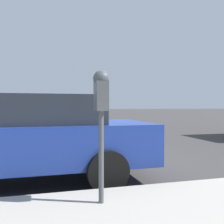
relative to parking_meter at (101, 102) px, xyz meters
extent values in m
plane|color=#3D3A3A|center=(2.71, -0.01, -1.35)|extent=(220.00, 220.00, 0.00)
cylinder|color=#4C5156|center=(0.00, 0.00, -0.64)|extent=(0.06, 0.06, 1.07)
cube|color=#4C5156|center=(0.00, 0.00, 0.06)|extent=(0.20, 0.14, 0.34)
sphere|color=#4C5156|center=(0.00, 0.00, 0.27)|extent=(0.19, 0.19, 0.19)
cube|color=#B21919|center=(0.11, 0.00, 0.02)|extent=(0.01, 0.11, 0.12)
cube|color=black|center=(0.11, 0.00, 0.14)|extent=(0.01, 0.10, 0.08)
cube|color=navy|center=(1.72, 1.24, -0.69)|extent=(1.82, 4.95, 0.68)
cube|color=#232833|center=(1.72, 1.04, -0.11)|extent=(1.59, 2.77, 0.48)
cylinder|color=black|center=(0.83, -0.29, -1.03)|extent=(0.22, 0.64, 0.64)
cylinder|color=black|center=(2.62, -0.28, -1.03)|extent=(0.22, 0.64, 0.64)
camera|label=1|loc=(-2.94, 0.69, -0.05)|focal=42.00mm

